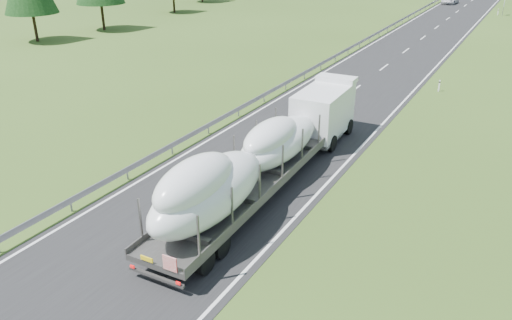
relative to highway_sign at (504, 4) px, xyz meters
The scene contains 5 objects.
ground 80.34m from the highway_sign, 95.14° to the right, with size 400.00×400.00×0.00m, color #304A18.
road_surface 21.33m from the highway_sign, 109.80° to the left, with size 10.00×400.00×0.02m, color black.
highway_sign is the anchor object (origin of this frame).
boat_truck 73.50m from the highway_sign, 94.14° to the right, with size 3.25×20.25×4.21m.
distant_van 15.20m from the highway_sign, 132.59° to the left, with size 2.35×5.10×1.42m, color silver.
Camera 1 is at (13.06, -14.19, 12.57)m, focal length 35.00 mm.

